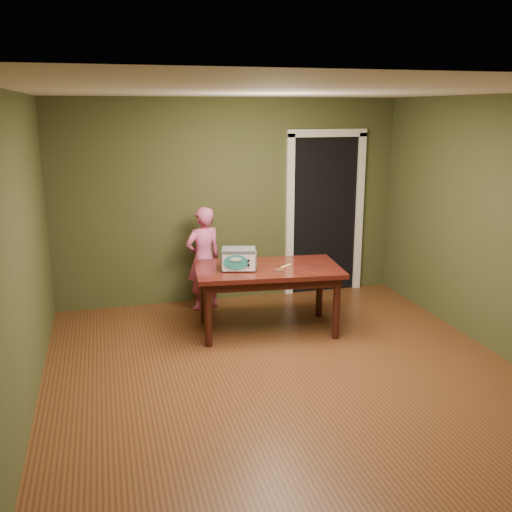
% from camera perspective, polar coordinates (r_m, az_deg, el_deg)
% --- Properties ---
extents(floor, '(5.00, 5.00, 0.00)m').
position_cam_1_polar(floor, '(5.46, 3.45, -12.24)').
color(floor, brown).
rests_on(floor, ground).
extents(room_shell, '(4.52, 5.02, 2.61)m').
position_cam_1_polar(room_shell, '(4.93, 3.75, 5.77)').
color(room_shell, '#404324').
rests_on(room_shell, ground).
extents(doorway, '(1.10, 0.66, 2.25)m').
position_cam_1_polar(doorway, '(8.06, 6.08, 4.42)').
color(doorway, black).
rests_on(doorway, ground).
extents(dining_table, '(1.69, 1.06, 0.75)m').
position_cam_1_polar(dining_table, '(6.36, 1.18, -1.97)').
color(dining_table, '#330E0B').
rests_on(dining_table, floor).
extents(toy_oven, '(0.43, 0.34, 0.24)m').
position_cam_1_polar(toy_oven, '(6.20, -1.74, -0.22)').
color(toy_oven, '#4C4F54').
rests_on(toy_oven, dining_table).
extents(baking_pan, '(0.10, 0.10, 0.02)m').
position_cam_1_polar(baking_pan, '(6.17, 2.34, -1.42)').
color(baking_pan, silver).
rests_on(baking_pan, dining_table).
extents(spatula, '(0.16, 0.12, 0.01)m').
position_cam_1_polar(spatula, '(6.38, 3.06, -0.97)').
color(spatula, '#F1DA69').
rests_on(spatula, dining_table).
extents(child, '(0.55, 0.44, 1.30)m').
position_cam_1_polar(child, '(7.10, -5.27, -0.27)').
color(child, '#D15688').
rests_on(child, floor).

